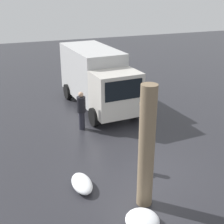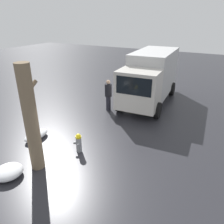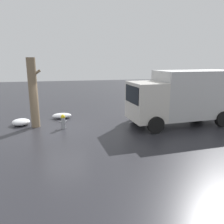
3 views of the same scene
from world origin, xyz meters
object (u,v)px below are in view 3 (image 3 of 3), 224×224
delivery_truck (185,96)px  pedestrian (133,104)px  tree_trunk (33,93)px  fire_hydrant (63,121)px

delivery_truck → pedestrian: bearing=54.5°
tree_trunk → pedestrian: (5.91, 0.33, -0.94)m
fire_hydrant → tree_trunk: tree_trunk is taller
pedestrian → fire_hydrant: bearing=-5.9°
fire_hydrant → pedestrian: pedestrian is taller
tree_trunk → pedestrian: bearing=3.2°
tree_trunk → pedestrian: size_ratio=2.10×
tree_trunk → delivery_truck: 8.63m
delivery_truck → pedestrian: delivery_truck is taller
fire_hydrant → tree_trunk: (-1.54, 0.74, 1.53)m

